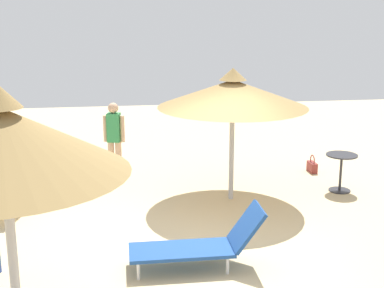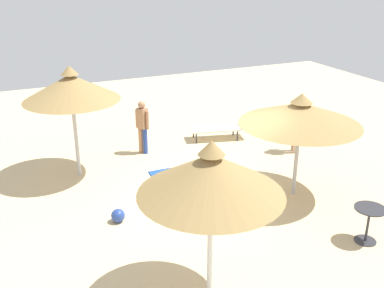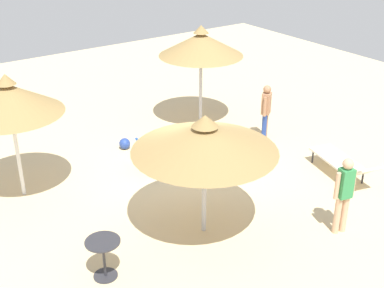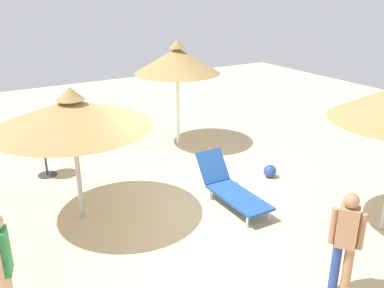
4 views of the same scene
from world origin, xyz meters
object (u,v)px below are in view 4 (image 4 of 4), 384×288
parasol_umbrella_edge (72,113)px  person_standing_far_right (2,265)px  parasol_umbrella_near_left (177,61)px  side_table_round (45,154)px  beach_ball (270,171)px  person_standing_near_right (346,239)px  lounge_chair_back (230,187)px

parasol_umbrella_edge → person_standing_far_right: bearing=53.9°
parasol_umbrella_near_left → side_table_round: bearing=3.9°
beach_ball → person_standing_far_right: bearing=16.5°
parasol_umbrella_edge → person_standing_near_right: size_ratio=1.77×
parasol_umbrella_near_left → side_table_round: size_ratio=3.74×
person_standing_near_right → beach_ball: size_ratio=5.27×
person_standing_near_right → side_table_round: bearing=-66.9°
parasol_umbrella_edge → person_standing_far_right: (1.57, 2.15, -1.09)m
parasol_umbrella_near_left → lounge_chair_back: size_ratio=1.50×
parasol_umbrella_edge → parasol_umbrella_near_left: (-3.42, -2.46, 0.24)m
person_standing_near_right → side_table_round: (2.59, -6.06, -0.36)m
parasol_umbrella_edge → person_standing_near_right: parasol_umbrella_edge is taller
side_table_round → beach_ball: size_ratio=2.54×
parasol_umbrella_edge → beach_ball: parasol_umbrella_edge is taller
parasol_umbrella_edge → lounge_chair_back: bearing=159.6°
parasol_umbrella_edge → parasol_umbrella_near_left: parasol_umbrella_near_left is taller
side_table_round → beach_ball: (-4.26, 2.68, -0.36)m
person_standing_near_right → side_table_round: person_standing_near_right is taller
person_standing_far_right → person_standing_near_right: (-4.03, 1.70, -0.05)m
lounge_chair_back → person_standing_near_right: (0.19, 2.86, 0.51)m
parasol_umbrella_edge → beach_ball: size_ratio=9.31×
parasol_umbrella_edge → person_standing_far_right: 2.88m
parasol_umbrella_edge → person_standing_far_right: size_ratio=1.69×
parasol_umbrella_near_left → beach_ball: bearing=103.8°
parasol_umbrella_edge → beach_ball: 4.56m
person_standing_far_right → side_table_round: person_standing_far_right is taller
lounge_chair_back → beach_ball: lounge_chair_back is taller
person_standing_far_right → beach_ball: (-5.71, -1.68, -0.77)m
parasol_umbrella_edge → side_table_round: (0.13, -2.22, -1.50)m
person_standing_far_right → side_table_round: (-1.44, -4.37, -0.41)m
parasol_umbrella_near_left → person_standing_far_right: bearing=42.7°
parasol_umbrella_near_left → beach_ball: parasol_umbrella_near_left is taller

